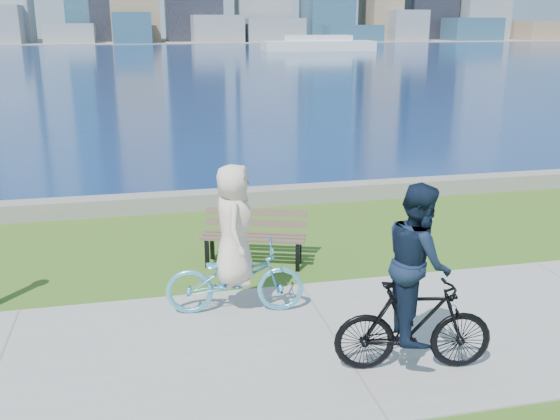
{
  "coord_description": "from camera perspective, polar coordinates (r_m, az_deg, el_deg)",
  "views": [
    {
      "loc": [
        -2.22,
        -6.65,
        3.8
      ],
      "look_at": [
        -0.24,
        2.11,
        1.1
      ],
      "focal_mm": 40.0,
      "sensor_mm": 36.0,
      "label": 1
    }
  ],
  "objects": [
    {
      "name": "ground",
      "position": [
        7.98,
        5.12,
        -11.8
      ],
      "size": [
        320.0,
        320.0,
        0.0
      ],
      "primitive_type": "plane",
      "color": "#355B18",
      "rests_on": "ground"
    },
    {
      "name": "concrete_path",
      "position": [
        7.97,
        5.13,
        -11.73
      ],
      "size": [
        80.0,
        3.5,
        0.02
      ],
      "primitive_type": "cube",
      "color": "gray",
      "rests_on": "ground"
    },
    {
      "name": "seawall",
      "position": [
        13.54,
        -2.85,
        1.18
      ],
      "size": [
        90.0,
        0.5,
        0.35
      ],
      "primitive_type": "cube",
      "color": "slate",
      "rests_on": "ground"
    },
    {
      "name": "bay_water",
      "position": [
        78.77,
        -11.47,
        13.66
      ],
      "size": [
        320.0,
        131.0,
        0.01
      ],
      "primitive_type": "cube",
      "color": "navy",
      "rests_on": "ground"
    },
    {
      "name": "far_shore",
      "position": [
        136.72,
        -12.25,
        14.81
      ],
      "size": [
        320.0,
        30.0,
        0.12
      ],
      "primitive_type": "cube",
      "color": "gray",
      "rests_on": "ground"
    },
    {
      "name": "ferry_far",
      "position": [
        91.17,
        3.54,
        14.88
      ],
      "size": [
        15.77,
        4.5,
        2.14
      ],
      "color": "silver",
      "rests_on": "ground"
    },
    {
      "name": "park_bench",
      "position": [
        10.16,
        -2.35,
        -2.05
      ],
      "size": [
        1.77,
        1.1,
        0.87
      ],
      "rotation": [
        0.0,
        0.0,
        -0.34
      ],
      "color": "black",
      "rests_on": "ground"
    },
    {
      "name": "cyclist_woman",
      "position": [
        8.36,
        -4.19,
        -4.48
      ],
      "size": [
        0.9,
        1.93,
        2.05
      ],
      "rotation": [
        0.0,
        0.0,
        1.43
      ],
      "color": "#5BB8DD",
      "rests_on": "ground"
    },
    {
      "name": "cyclist_man",
      "position": [
        7.07,
        12.3,
        -7.56
      ],
      "size": [
        0.82,
        1.84,
        2.18
      ],
      "rotation": [
        0.0,
        0.0,
        1.39
      ],
      "color": "black",
      "rests_on": "ground"
    }
  ]
}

